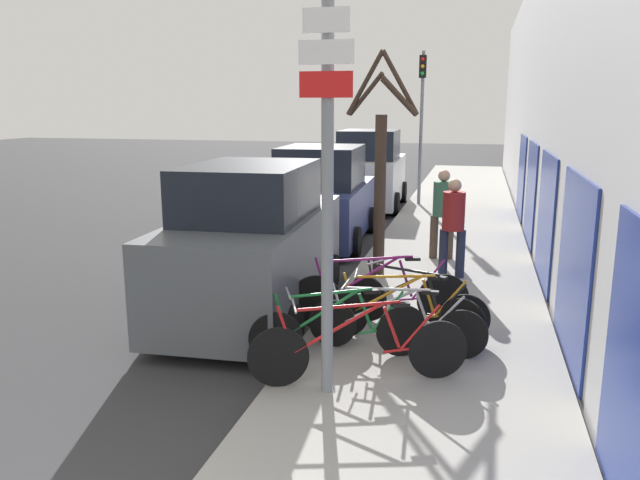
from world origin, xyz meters
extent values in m
plane|color=#333335|center=(0.00, 11.20, 0.00)|extent=(80.00, 80.00, 0.00)
cube|color=#9E9B93|center=(2.60, 14.00, 0.07)|extent=(3.20, 32.00, 0.15)
cube|color=#BCBCC1|center=(4.35, 14.00, 3.25)|extent=(0.20, 32.00, 6.50)
cube|color=navy|center=(4.23, 5.62, 1.23)|extent=(0.03, 2.35, 2.17)
cube|color=navy|center=(4.23, 8.95, 1.23)|extent=(0.03, 2.35, 2.17)
cube|color=navy|center=(4.23, 12.28, 1.23)|extent=(0.03, 2.35, 2.17)
cube|color=navy|center=(4.23, 15.62, 1.23)|extent=(0.03, 2.35, 2.17)
cylinder|color=gray|center=(1.67, 4.00, 2.14)|extent=(0.12, 0.12, 3.97)
cube|color=white|center=(1.67, 3.93, 3.86)|extent=(0.45, 0.02, 0.22)
cube|color=white|center=(1.67, 3.93, 3.58)|extent=(0.53, 0.02, 0.22)
cube|color=red|center=(1.67, 3.93, 3.28)|extent=(0.52, 0.02, 0.24)
cylinder|color=black|center=(1.14, 3.98, 0.48)|extent=(0.63, 0.27, 0.66)
cylinder|color=black|center=(2.77, 4.61, 0.48)|extent=(0.63, 0.27, 0.66)
cylinder|color=red|center=(1.75, 4.21, 0.79)|extent=(0.92, 0.39, 0.54)
cylinder|color=red|center=(1.84, 4.24, 1.02)|extent=(1.07, 0.44, 0.09)
cylinder|color=red|center=(2.28, 4.42, 0.76)|extent=(0.21, 0.11, 0.48)
cylinder|color=red|center=(2.49, 4.50, 0.51)|extent=(0.58, 0.25, 0.08)
cylinder|color=red|center=(2.57, 4.53, 0.74)|extent=(0.44, 0.19, 0.53)
cylinder|color=red|center=(1.23, 4.01, 0.76)|extent=(0.20, 0.10, 0.57)
cube|color=black|center=(2.37, 4.45, 1.01)|extent=(0.22, 0.15, 0.04)
cylinder|color=#99999E|center=(1.31, 4.04, 1.04)|extent=(0.18, 0.42, 0.02)
cylinder|color=black|center=(0.94, 4.52, 0.47)|extent=(0.59, 0.29, 0.63)
cylinder|color=black|center=(2.32, 5.13, 0.47)|extent=(0.59, 0.29, 0.63)
cylinder|color=#197233|center=(1.45, 4.75, 0.76)|extent=(0.79, 0.37, 0.52)
cylinder|color=#197233|center=(1.52, 4.78, 0.98)|extent=(0.91, 0.43, 0.08)
cylinder|color=#197233|center=(1.90, 4.95, 0.73)|extent=(0.18, 0.11, 0.45)
cylinder|color=#197233|center=(2.07, 5.03, 0.49)|extent=(0.50, 0.24, 0.08)
cylinder|color=#197233|center=(2.14, 5.06, 0.71)|extent=(0.38, 0.19, 0.51)
cylinder|color=#197233|center=(1.00, 4.55, 0.73)|extent=(0.18, 0.10, 0.55)
cube|color=black|center=(1.97, 4.98, 0.97)|extent=(0.22, 0.15, 0.04)
cylinder|color=#99999E|center=(1.07, 4.58, 1.00)|extent=(0.20, 0.41, 0.02)
cylinder|color=black|center=(1.45, 5.23, 0.45)|extent=(0.60, 0.04, 0.60)
cylinder|color=black|center=(3.02, 5.23, 0.45)|extent=(0.60, 0.04, 0.60)
cylinder|color=#B7B7BC|center=(2.03, 5.23, 0.73)|extent=(0.88, 0.04, 0.50)
cylinder|color=#B7B7BC|center=(2.11, 5.23, 0.94)|extent=(1.02, 0.04, 0.08)
cylinder|color=#B7B7BC|center=(2.55, 5.23, 0.71)|extent=(0.19, 0.04, 0.43)
cylinder|color=#B7B7BC|center=(2.74, 5.23, 0.47)|extent=(0.55, 0.03, 0.07)
cylinder|color=#B7B7BC|center=(2.82, 5.23, 0.68)|extent=(0.41, 0.03, 0.48)
cylinder|color=#B7B7BC|center=(1.52, 5.23, 0.71)|extent=(0.19, 0.03, 0.52)
cube|color=black|center=(2.62, 5.23, 0.94)|extent=(0.20, 0.08, 0.04)
cylinder|color=#99999E|center=(1.60, 5.23, 0.96)|extent=(0.02, 0.44, 0.02)
cylinder|color=black|center=(1.51, 5.57, 0.47)|extent=(0.64, 0.11, 0.64)
cylinder|color=black|center=(3.03, 5.75, 0.47)|extent=(0.64, 0.11, 0.64)
cylinder|color=orange|center=(2.08, 5.64, 0.76)|extent=(0.86, 0.14, 0.53)
cylinder|color=orange|center=(2.16, 5.65, 0.99)|extent=(0.99, 0.15, 0.08)
cylinder|color=orange|center=(2.57, 5.69, 0.74)|extent=(0.19, 0.06, 0.46)
cylinder|color=orange|center=(2.76, 5.72, 0.49)|extent=(0.54, 0.09, 0.08)
cylinder|color=orange|center=(2.84, 5.73, 0.72)|extent=(0.40, 0.08, 0.51)
cylinder|color=orange|center=(1.59, 5.58, 0.74)|extent=(0.19, 0.05, 0.55)
cube|color=black|center=(2.65, 5.70, 0.98)|extent=(0.21, 0.10, 0.04)
cylinder|color=#99999E|center=(1.66, 5.59, 1.01)|extent=(0.08, 0.44, 0.02)
cylinder|color=black|center=(1.70, 6.28, 0.47)|extent=(0.58, 0.35, 0.64)
cylinder|color=black|center=(3.02, 5.53, 0.47)|extent=(0.58, 0.35, 0.64)
cylinder|color=black|center=(2.20, 6.00, 0.77)|extent=(0.76, 0.45, 0.53)
cylinder|color=black|center=(2.26, 5.96, 1.00)|extent=(0.88, 0.52, 0.08)
cylinder|color=black|center=(2.63, 5.76, 0.75)|extent=(0.18, 0.12, 0.46)
cylinder|color=black|center=(2.79, 5.66, 0.50)|extent=(0.48, 0.29, 0.08)
cylinder|color=black|center=(2.86, 5.63, 0.72)|extent=(0.37, 0.22, 0.52)
cylinder|color=black|center=(1.77, 6.25, 0.75)|extent=(0.18, 0.12, 0.56)
cube|color=black|center=(2.69, 5.72, 0.99)|extent=(0.21, 0.17, 0.04)
cylinder|color=#99999E|center=(1.83, 6.21, 1.02)|extent=(0.24, 0.39, 0.02)
cylinder|color=black|center=(1.06, 5.86, 0.51)|extent=(0.70, 0.24, 0.72)
cylinder|color=black|center=(2.72, 6.36, 0.51)|extent=(0.70, 0.24, 0.72)
cylinder|color=#8C1E72|center=(1.69, 6.04, 0.84)|extent=(0.94, 0.31, 0.59)
cylinder|color=#8C1E72|center=(1.77, 6.07, 1.09)|extent=(1.09, 0.36, 0.09)
cylinder|color=#8C1E72|center=(2.23, 6.21, 0.81)|extent=(0.21, 0.09, 0.51)
cylinder|color=#8C1E72|center=(2.43, 6.27, 0.53)|extent=(0.59, 0.20, 0.08)
cylinder|color=#8C1E72|center=(2.52, 6.29, 0.79)|extent=(0.45, 0.16, 0.57)
cylinder|color=#8C1E72|center=(1.15, 5.88, 0.81)|extent=(0.21, 0.09, 0.62)
cube|color=black|center=(2.31, 6.23, 1.08)|extent=(0.21, 0.13, 0.04)
cylinder|color=#99999E|center=(1.23, 5.91, 1.12)|extent=(0.15, 0.43, 0.02)
cube|color=#51565B|center=(-0.10, 6.68, 0.84)|extent=(2.03, 4.59, 1.34)
cube|color=black|center=(-0.09, 6.50, 1.89)|extent=(1.74, 2.42, 0.76)
cylinder|color=black|center=(-1.07, 8.03, 0.30)|extent=(0.25, 0.61, 0.60)
cylinder|color=black|center=(0.74, 8.12, 0.30)|extent=(0.25, 0.61, 0.60)
cylinder|color=black|center=(-0.93, 5.24, 0.30)|extent=(0.25, 0.61, 0.60)
cylinder|color=black|center=(0.88, 5.33, 0.30)|extent=(0.25, 0.61, 0.60)
cube|color=navy|center=(-0.31, 11.75, 0.75)|extent=(2.07, 4.24, 1.15)
cube|color=black|center=(-0.30, 11.58, 1.76)|extent=(1.79, 2.24, 0.89)
cylinder|color=black|center=(-1.31, 12.99, 0.32)|extent=(0.25, 0.65, 0.64)
cylinder|color=black|center=(0.57, 13.08, 0.32)|extent=(0.25, 0.65, 0.64)
cylinder|color=black|center=(-1.18, 10.42, 0.32)|extent=(0.25, 0.65, 0.64)
cylinder|color=black|center=(0.69, 10.51, 0.32)|extent=(0.25, 0.65, 0.64)
cube|color=silver|center=(-0.12, 16.97, 0.85)|extent=(1.99, 4.26, 1.33)
cube|color=black|center=(-0.12, 16.80, 1.94)|extent=(1.73, 2.24, 0.85)
cylinder|color=black|center=(-1.09, 18.24, 0.34)|extent=(0.24, 0.68, 0.67)
cylinder|color=black|center=(0.75, 18.30, 0.34)|extent=(0.24, 0.68, 0.67)
cylinder|color=black|center=(-0.99, 15.64, 0.34)|extent=(0.24, 0.68, 0.67)
cylinder|color=black|center=(0.84, 15.70, 0.34)|extent=(0.24, 0.68, 0.67)
cylinder|color=#1E2338|center=(2.58, 8.93, 0.57)|extent=(0.16, 0.16, 0.83)
cylinder|color=#1E2338|center=(2.87, 8.89, 0.57)|extent=(0.16, 0.16, 0.83)
cylinder|color=maroon|center=(2.73, 8.91, 1.31)|extent=(0.38, 0.38, 0.66)
sphere|color=tan|center=(2.73, 8.91, 1.76)|extent=(0.23, 0.23, 0.23)
cylinder|color=#4C3D2D|center=(2.62, 10.22, 0.57)|extent=(0.16, 0.16, 0.84)
cylinder|color=#4C3D2D|center=(2.32, 10.21, 0.57)|extent=(0.16, 0.16, 0.84)
cylinder|color=#33664C|center=(2.47, 10.22, 1.33)|extent=(0.39, 0.39, 0.67)
sphere|color=tan|center=(2.47, 10.22, 1.78)|extent=(0.23, 0.23, 0.23)
cylinder|color=#3D2D23|center=(1.46, 8.73, 1.55)|extent=(0.20, 0.20, 2.79)
cylinder|color=#3D2D23|center=(1.75, 8.90, 3.46)|extent=(0.66, 0.44, 1.08)
cylinder|color=#3D2D23|center=(1.76, 8.67, 3.23)|extent=(0.66, 0.21, 0.64)
cylinder|color=#3D2D23|center=(1.14, 8.94, 3.46)|extent=(0.75, 0.52, 1.08)
cylinder|color=#3D2D23|center=(1.77, 8.63, 3.25)|extent=(0.69, 0.29, 0.68)
cylinder|color=#3D2D23|center=(1.15, 8.98, 3.28)|extent=(0.73, 0.59, 0.73)
cylinder|color=gray|center=(1.38, 17.09, 2.40)|extent=(0.10, 0.10, 4.50)
cube|color=black|center=(1.38, 16.99, 4.20)|extent=(0.20, 0.16, 0.64)
sphere|color=red|center=(1.38, 16.90, 4.40)|extent=(0.11, 0.11, 0.11)
sphere|color=orange|center=(1.38, 16.90, 4.20)|extent=(0.11, 0.11, 0.11)
sphere|color=green|center=(1.38, 16.90, 4.00)|extent=(0.11, 0.11, 0.11)
camera|label=1|loc=(3.10, -1.91, 3.09)|focal=35.00mm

